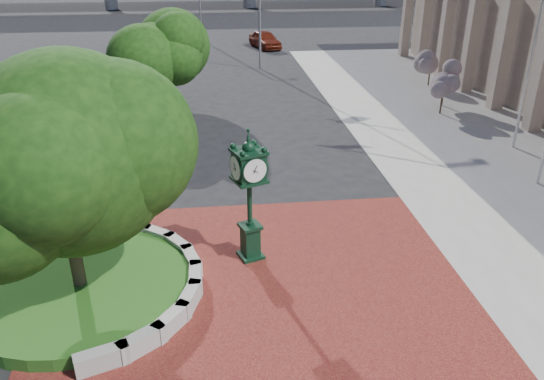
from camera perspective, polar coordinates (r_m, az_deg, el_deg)
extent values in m
plane|color=black|center=(15.77, -1.52, -9.94)|extent=(200.00, 200.00, 0.00)
cube|color=maroon|center=(14.96, -1.17, -12.08)|extent=(12.00, 12.00, 0.04)
cube|color=#9E9B93|center=(13.52, -17.79, -16.97)|extent=(1.29, 0.76, 0.54)
cube|color=#9E9B93|center=(13.71, -13.83, -15.68)|extent=(1.20, 1.04, 0.54)
cube|color=#9E9B93|center=(14.17, -10.75, -13.77)|extent=(1.00, 1.22, 0.54)
cube|color=#9E9B93|center=(14.83, -8.87, -11.60)|extent=(0.71, 1.30, 0.54)
cube|color=#9E9B93|center=(15.60, -8.22, -9.47)|extent=(0.35, 1.25, 0.54)
cube|color=#9E9B93|center=(16.41, -8.69, -7.58)|extent=(0.71, 1.30, 0.54)
cube|color=#9E9B93|center=(17.18, -10.06, -6.06)|extent=(1.00, 1.22, 0.54)
cube|color=#9E9B93|center=(17.84, -12.12, -4.98)|extent=(1.20, 1.04, 0.54)
cube|color=#9E9B93|center=(18.36, -14.66, -4.34)|extent=(1.29, 0.76, 0.54)
cylinder|color=#1C4F16|center=(16.11, -19.82, -9.95)|extent=(6.10, 6.10, 0.40)
cylinder|color=#38281C|center=(15.64, -20.29, -7.29)|extent=(0.36, 0.36, 2.17)
sphere|color=black|center=(14.46, -21.85, 1.61)|extent=(5.20, 5.20, 5.20)
cylinder|color=#38281C|center=(32.03, -11.77, 10.07)|extent=(0.36, 0.36, 1.92)
sphere|color=black|center=(31.53, -12.14, 14.07)|extent=(4.40, 4.40, 4.40)
cube|color=black|center=(16.88, -2.31, -7.05)|extent=(0.91, 0.91, 0.14)
cube|color=black|center=(16.59, -2.34, -5.45)|extent=(0.63, 0.63, 0.98)
cube|color=black|center=(16.33, -2.37, -3.89)|extent=(0.80, 0.80, 0.11)
cylinder|color=black|center=(15.96, -2.42, -1.36)|extent=(0.15, 0.15, 1.51)
cube|color=black|center=(15.45, -2.51, 2.64)|extent=(1.02, 1.02, 0.80)
cylinder|color=white|center=(15.10, -1.85, 2.10)|extent=(0.68, 0.29, 0.71)
cylinder|color=white|center=(15.81, -3.13, 3.16)|extent=(0.68, 0.29, 0.71)
cylinder|color=white|center=(15.30, -3.93, 2.37)|extent=(0.29, 0.68, 0.71)
cylinder|color=white|center=(15.61, -1.11, 2.91)|extent=(0.29, 0.68, 0.71)
sphere|color=black|center=(15.25, -2.54, 4.55)|extent=(0.39, 0.39, 0.39)
cone|color=black|center=(15.15, -2.57, 5.58)|extent=(0.16, 0.16, 0.44)
imported|color=#621C0E|center=(50.81, -0.76, 15.88)|extent=(3.05, 4.90, 1.56)
cylinder|color=silver|center=(26.97, 26.57, 14.79)|extent=(0.13, 0.13, 10.71)
cylinder|color=#38281C|center=(32.20, 17.73, 8.81)|extent=(0.10, 0.10, 1.20)
sphere|color=#BC5EB2|center=(31.96, 17.97, 10.53)|extent=(1.20, 1.20, 1.20)
cylinder|color=#38281C|center=(33.91, 17.89, 9.59)|extent=(0.10, 0.10, 1.20)
sphere|color=#BC5EB2|center=(33.68, 18.12, 11.22)|extent=(1.20, 1.20, 1.20)
cylinder|color=#38281C|center=(38.61, 16.54, 11.57)|extent=(0.10, 0.10, 1.20)
sphere|color=#BC5EB2|center=(38.40, 16.73, 13.02)|extent=(1.20, 1.20, 1.20)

